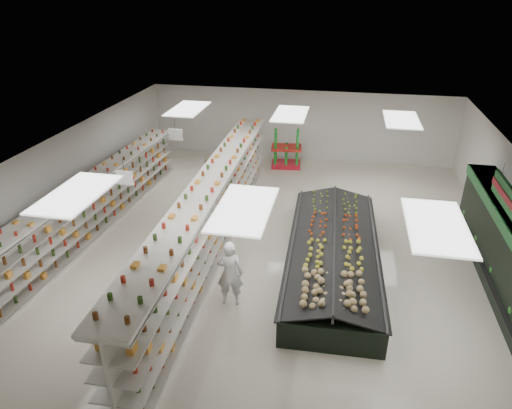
% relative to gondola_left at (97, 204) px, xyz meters
% --- Properties ---
extents(floor, '(16.00, 16.00, 0.00)m').
position_rel_gondola_left_xyz_m(floor, '(5.93, 0.16, -0.85)').
color(floor, beige).
rests_on(floor, ground).
extents(ceiling, '(14.00, 16.00, 0.02)m').
position_rel_gondola_left_xyz_m(ceiling, '(5.93, 0.16, 2.35)').
color(ceiling, white).
rests_on(ceiling, wall_back).
extents(wall_back, '(14.00, 0.02, 3.20)m').
position_rel_gondola_left_xyz_m(wall_back, '(5.93, 8.16, 0.75)').
color(wall_back, silver).
rests_on(wall_back, floor).
extents(wall_left, '(0.02, 16.00, 3.20)m').
position_rel_gondola_left_xyz_m(wall_left, '(-1.07, 0.16, 0.75)').
color(wall_left, silver).
rests_on(wall_left, floor).
extents(produce_wall_case, '(0.93, 8.00, 2.20)m').
position_rel_gondola_left_xyz_m(produce_wall_case, '(12.46, -1.34, 0.39)').
color(produce_wall_case, black).
rests_on(produce_wall_case, floor).
extents(aisle_sign_near, '(0.52, 0.06, 0.75)m').
position_rel_gondola_left_xyz_m(aisle_sign_near, '(2.13, -1.84, 1.90)').
color(aisle_sign_near, white).
rests_on(aisle_sign_near, ceiling).
extents(aisle_sign_far, '(0.52, 0.06, 0.75)m').
position_rel_gondola_left_xyz_m(aisle_sign_far, '(2.13, 2.16, 1.90)').
color(aisle_sign_far, white).
rests_on(aisle_sign_far, ceiling).
extents(gondola_left, '(1.26, 10.75, 1.86)m').
position_rel_gondola_left_xyz_m(gondola_left, '(0.00, 0.00, 0.00)').
color(gondola_left, silver).
rests_on(gondola_left, floor).
extents(gondola_center, '(1.22, 13.54, 2.35)m').
position_rel_gondola_left_xyz_m(gondola_center, '(4.18, -0.61, 0.22)').
color(gondola_center, silver).
rests_on(gondola_center, floor).
extents(produce_island, '(2.84, 7.27, 1.07)m').
position_rel_gondola_left_xyz_m(produce_island, '(7.93, -0.93, -0.36)').
color(produce_island, black).
rests_on(produce_island, floor).
extents(soda_endcap, '(1.43, 1.05, 1.71)m').
position_rel_gondola_left_xyz_m(soda_endcap, '(5.49, 6.84, -0.02)').
color(soda_endcap, '#B51424').
rests_on(soda_endcap, floor).
extents(shopper_main, '(0.71, 0.51, 1.85)m').
position_rel_gondola_left_xyz_m(shopper_main, '(5.39, -3.15, 0.07)').
color(shopper_main, silver).
rests_on(shopper_main, floor).
extents(shopper_background, '(0.80, 0.98, 1.74)m').
position_rel_gondola_left_xyz_m(shopper_background, '(3.13, 2.89, 0.02)').
color(shopper_background, tan).
rests_on(shopper_background, floor).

